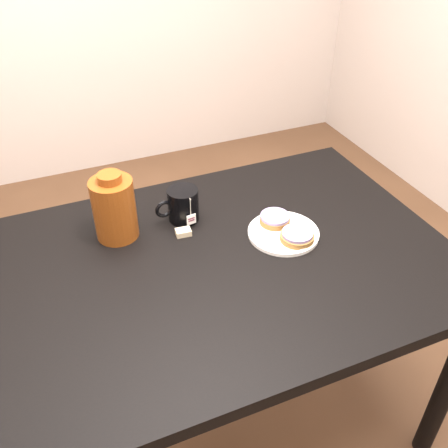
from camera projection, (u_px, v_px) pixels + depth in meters
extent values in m
plane|color=brown|center=(210.00, 417.00, 1.83)|extent=(4.00, 4.00, 0.00)
cube|color=black|center=(206.00, 268.00, 1.40)|extent=(1.40, 0.90, 0.04)
cylinder|color=black|center=(448.00, 384.00, 1.53)|extent=(0.06, 0.06, 0.71)
cylinder|color=black|center=(315.00, 239.00, 2.11)|extent=(0.06, 0.06, 0.71)
cylinder|color=white|center=(283.00, 233.00, 1.49)|extent=(0.21, 0.21, 0.01)
torus|color=white|center=(284.00, 231.00, 1.48)|extent=(0.21, 0.21, 0.01)
cylinder|color=brown|center=(275.00, 220.00, 1.52)|extent=(0.10, 0.10, 0.02)
cylinder|color=#907EAA|center=(275.00, 216.00, 1.51)|extent=(0.09, 0.09, 0.01)
cylinder|color=brown|center=(297.00, 237.00, 1.45)|extent=(0.14, 0.14, 0.02)
cylinder|color=#907EAA|center=(297.00, 233.00, 1.44)|extent=(0.13, 0.13, 0.01)
cylinder|color=black|center=(183.00, 205.00, 1.53)|extent=(0.11, 0.11, 0.11)
cylinder|color=black|center=(183.00, 192.00, 1.50)|extent=(0.08, 0.08, 0.00)
torus|color=black|center=(164.00, 209.00, 1.50)|extent=(0.06, 0.02, 0.06)
cylinder|color=beige|center=(190.00, 207.00, 1.48)|extent=(0.00, 0.00, 0.06)
cube|color=white|center=(191.00, 219.00, 1.50)|extent=(0.03, 0.01, 0.03)
cube|color=#C6B793|center=(183.00, 232.00, 1.49)|extent=(0.05, 0.04, 0.02)
cylinder|color=#57240B|center=(114.00, 209.00, 1.44)|extent=(0.16, 0.16, 0.19)
cylinder|color=#57240B|center=(109.00, 178.00, 1.37)|extent=(0.07, 0.07, 0.02)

